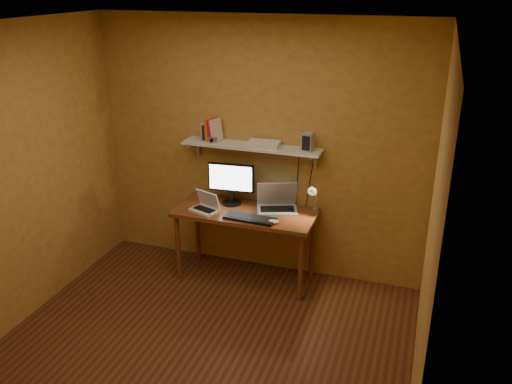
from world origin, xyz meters
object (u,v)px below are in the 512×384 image
(keyboard, at_px, (250,218))
(speaker_right, at_px, (308,142))
(shelf_camera, at_px, (212,140))
(desk, at_px, (245,219))
(laptop, at_px, (277,202))
(router, at_px, (264,144))
(desk_lamp, at_px, (314,195))
(monitor, at_px, (231,181))
(speaker_left, at_px, (207,131))
(wall_shelf, at_px, (251,147))
(netbook, at_px, (206,205))
(mouse, at_px, (273,222))

(keyboard, relative_size, speaker_right, 2.82)
(speaker_right, distance_m, shelf_camera, 0.96)
(desk, xyz_separation_m, laptop, (0.29, 0.14, 0.16))
(router, bearing_deg, desk_lamp, -5.78)
(desk_lamp, distance_m, speaker_right, 0.52)
(monitor, relative_size, speaker_left, 2.45)
(wall_shelf, bearing_deg, desk, -90.00)
(netbook, distance_m, shelf_camera, 0.65)
(netbook, xyz_separation_m, desk_lamp, (1.03, 0.23, 0.15))
(speaker_left, bearing_deg, wall_shelf, -12.71)
(keyboard, bearing_deg, desk_lamp, 33.58)
(mouse, distance_m, desk_lamp, 0.48)
(wall_shelf, height_order, monitor, wall_shelf)
(desk, height_order, desk_lamp, desk_lamp)
(keyboard, bearing_deg, speaker_right, 43.11)
(keyboard, distance_m, mouse, 0.24)
(speaker_left, bearing_deg, speaker_right, -13.19)
(desk, distance_m, monitor, 0.40)
(laptop, bearing_deg, netbook, -179.63)
(laptop, xyz_separation_m, router, (-0.15, 0.04, 0.58))
(laptop, height_order, mouse, laptop)
(mouse, relative_size, router, 0.35)
(desk, bearing_deg, keyboard, -58.52)
(desk_lamp, bearing_deg, wall_shelf, 174.12)
(wall_shelf, bearing_deg, shelf_camera, -171.82)
(mouse, xyz_separation_m, shelf_camera, (-0.74, 0.33, 0.64))
(speaker_right, xyz_separation_m, router, (-0.44, -0.01, -0.06))
(netbook, bearing_deg, router, 49.03)
(desk, distance_m, laptop, 0.36)
(laptop, distance_m, netbook, 0.71)
(laptop, bearing_deg, router, 146.04)
(monitor, xyz_separation_m, laptop, (0.48, 0.01, -0.17))
(wall_shelf, relative_size, monitor, 2.95)
(shelf_camera, bearing_deg, desk_lamp, -0.66)
(keyboard, xyz_separation_m, speaker_left, (-0.58, 0.37, 0.71))
(shelf_camera, bearing_deg, desk, -19.52)
(netbook, bearing_deg, wall_shelf, 58.33)
(desk, bearing_deg, router, 53.60)
(speaker_right, bearing_deg, desk_lamp, -24.07)
(laptop, bearing_deg, mouse, -99.49)
(speaker_right, bearing_deg, speaker_left, -171.88)
(monitor, distance_m, netbook, 0.35)
(desk_lamp, height_order, speaker_left, speaker_left)
(keyboard, xyz_separation_m, desk_lamp, (0.55, 0.31, 0.20))
(mouse, xyz_separation_m, desk_lamp, (0.31, 0.32, 0.19))
(desk_lamp, bearing_deg, keyboard, -150.85)
(wall_shelf, height_order, speaker_right, speaker_right)
(speaker_left, height_order, router, speaker_left)
(netbook, distance_m, speaker_left, 0.74)
(mouse, bearing_deg, router, 108.62)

